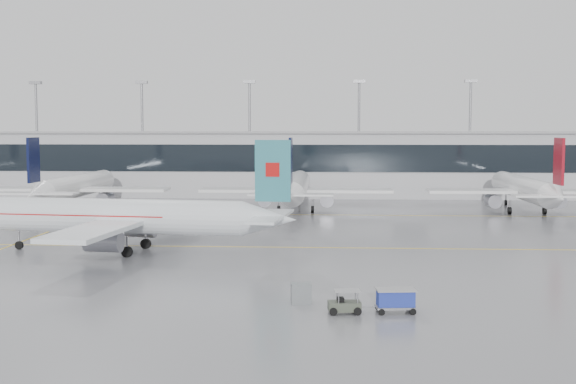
# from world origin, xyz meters

# --- Properties ---
(ground) EXTENTS (320.00, 320.00, 0.00)m
(ground) POSITION_xyz_m (0.00, 0.00, 0.00)
(ground) COLOR gray
(ground) RESTS_ON ground
(taxi_line_main) EXTENTS (120.00, 0.25, 0.01)m
(taxi_line_main) POSITION_xyz_m (0.00, 0.00, 0.01)
(taxi_line_main) COLOR yellow
(taxi_line_main) RESTS_ON ground
(taxi_line_north) EXTENTS (120.00, 0.25, 0.01)m
(taxi_line_north) POSITION_xyz_m (0.00, 30.00, 0.01)
(taxi_line_north) COLOR yellow
(taxi_line_north) RESTS_ON ground
(taxi_line_cross) EXTENTS (0.25, 60.00, 0.01)m
(taxi_line_cross) POSITION_xyz_m (-30.00, 15.00, 0.01)
(taxi_line_cross) COLOR yellow
(taxi_line_cross) RESTS_ON ground
(terminal) EXTENTS (180.00, 15.00, 12.00)m
(terminal) POSITION_xyz_m (0.00, 62.00, 6.00)
(terminal) COLOR #A8A8AC
(terminal) RESTS_ON ground
(terminal_glass) EXTENTS (180.00, 0.20, 5.00)m
(terminal_glass) POSITION_xyz_m (0.00, 54.45, 7.50)
(terminal_glass) COLOR black
(terminal_glass) RESTS_ON ground
(terminal_roof) EXTENTS (182.00, 16.00, 0.40)m
(terminal_roof) POSITION_xyz_m (0.00, 62.00, 12.20)
(terminal_roof) COLOR gray
(terminal_roof) RESTS_ON ground
(light_masts) EXTENTS (156.40, 1.00, 22.60)m
(light_masts) POSITION_xyz_m (0.00, 68.00, 13.34)
(light_masts) COLOR gray
(light_masts) RESTS_ON ground
(air_canada_jet) EXTENTS (37.25, 30.14, 11.77)m
(air_canada_jet) POSITION_xyz_m (-16.04, -4.33, 3.74)
(air_canada_jet) COLOR white
(air_canada_jet) RESTS_ON ground
(parked_jet_b) EXTENTS (29.64, 36.96, 11.72)m
(parked_jet_b) POSITION_xyz_m (-35.00, 33.69, 3.71)
(parked_jet_b) COLOR white
(parked_jet_b) RESTS_ON ground
(parked_jet_c) EXTENTS (29.64, 36.96, 11.72)m
(parked_jet_c) POSITION_xyz_m (-0.00, 33.69, 3.71)
(parked_jet_c) COLOR white
(parked_jet_c) RESTS_ON ground
(parked_jet_d) EXTENTS (29.64, 36.96, 11.72)m
(parked_jet_d) POSITION_xyz_m (35.00, 33.69, 3.71)
(parked_jet_d) COLOR white
(parked_jet_d) RESTS_ON ground
(baggage_tug) EXTENTS (3.43, 1.64, 1.64)m
(baggage_tug) POSITION_xyz_m (6.25, -27.95, 0.58)
(baggage_tug) COLOR #41473A
(baggage_tug) RESTS_ON ground
(baggage_cart) EXTENTS (2.87, 1.81, 1.69)m
(baggage_cart) POSITION_xyz_m (9.83, -27.57, 0.99)
(baggage_cart) COLOR gray
(baggage_cart) RESTS_ON ground
(gse_unit) EXTENTS (1.62, 1.53, 1.46)m
(gse_unit) POSITION_xyz_m (3.11, -25.11, 0.73)
(gse_unit) COLOR slate
(gse_unit) RESTS_ON ground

